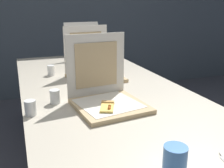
# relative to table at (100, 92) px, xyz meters

# --- Properties ---
(table) EXTENTS (0.98, 2.23, 0.73)m
(table) POSITION_rel_table_xyz_m (0.00, 0.00, 0.00)
(table) COLOR #BCB29E
(table) RESTS_ON ground
(pizza_box_front) EXTENTS (0.37, 0.37, 0.36)m
(pizza_box_front) POSITION_rel_table_xyz_m (-0.07, -0.33, 0.10)
(pizza_box_front) COLOR tan
(pizza_box_front) RESTS_ON table
(pizza_box_middle) EXTENTS (0.38, 0.38, 0.36)m
(pizza_box_middle) POSITION_rel_table_xyz_m (0.01, 0.20, 0.10)
(pizza_box_middle) COLOR tan
(pizza_box_middle) RESTS_ON table
(pizza_box_back) EXTENTS (0.37, 0.48, 0.34)m
(pizza_box_back) POSITION_rel_table_xyz_m (0.14, 0.72, 0.09)
(pizza_box_back) COLOR tan
(pizza_box_back) RESTS_ON table
(cup_white_far) EXTENTS (0.05, 0.05, 0.07)m
(cup_white_far) POSITION_rel_table_xyz_m (-0.26, 0.38, 0.08)
(cup_white_far) COLOR white
(cup_white_far) RESTS_ON table
(cup_white_near_left) EXTENTS (0.05, 0.05, 0.07)m
(cup_white_near_left) POSITION_rel_table_xyz_m (-0.45, -0.32, 0.08)
(cup_white_near_left) COLOR white
(cup_white_near_left) RESTS_ON table
(cup_white_near_center) EXTENTS (0.05, 0.05, 0.07)m
(cup_white_near_center) POSITION_rel_table_xyz_m (-0.32, -0.20, 0.08)
(cup_white_near_center) COLOR white
(cup_white_near_center) RESTS_ON table
(cup_printed_front) EXTENTS (0.08, 0.08, 0.09)m
(cup_printed_front) POSITION_rel_table_xyz_m (-0.05, -0.93, 0.09)
(cup_printed_front) COLOR #477FCC
(cup_printed_front) RESTS_ON table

